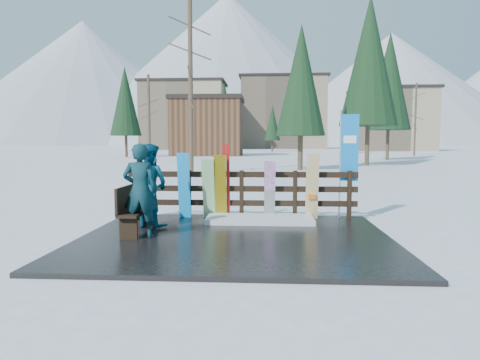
# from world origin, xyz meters

# --- Properties ---
(ground) EXTENTS (700.00, 700.00, 0.00)m
(ground) POSITION_xyz_m (0.00, 0.00, 0.00)
(ground) COLOR white
(ground) RESTS_ON ground
(deck) EXTENTS (6.00, 5.00, 0.08)m
(deck) POSITION_xyz_m (0.00, 0.00, 0.04)
(deck) COLOR black
(deck) RESTS_ON ground
(fence) EXTENTS (5.60, 0.10, 1.15)m
(fence) POSITION_xyz_m (0.00, 2.20, 0.74)
(fence) COLOR black
(fence) RESTS_ON deck
(snow_patch) EXTENTS (2.45, 1.00, 0.12)m
(snow_patch) POSITION_xyz_m (0.45, 1.60, 0.14)
(snow_patch) COLOR white
(snow_patch) RESTS_ON deck
(bench) EXTENTS (0.41, 1.50, 0.97)m
(bench) POSITION_xyz_m (-2.07, 0.26, 0.60)
(bench) COLOR black
(bench) RESTS_ON deck
(snowboard_0) EXTENTS (0.29, 0.27, 1.58)m
(snowboard_0) POSITION_xyz_m (-1.38, 1.98, 0.87)
(snowboard_0) COLOR #109CF7
(snowboard_0) RESTS_ON deck
(snowboard_1) EXTENTS (0.29, 0.38, 1.44)m
(snowboard_1) POSITION_xyz_m (-0.78, 1.98, 0.80)
(snowboard_1) COLOR white
(snowboard_1) RESTS_ON deck
(snowboard_2) EXTENTS (0.29, 0.33, 1.53)m
(snowboard_2) POSITION_xyz_m (-0.49, 1.98, 0.85)
(snowboard_2) COLOR #DCB704
(snowboard_2) RESTS_ON deck
(snowboard_3) EXTENTS (0.25, 0.45, 1.40)m
(snowboard_3) POSITION_xyz_m (0.69, 1.98, 0.78)
(snowboard_3) COLOR white
(snowboard_3) RESTS_ON deck
(snowboard_4) EXTENTS (0.26, 0.20, 1.38)m
(snowboard_4) POSITION_xyz_m (0.68, 1.98, 0.77)
(snowboard_4) COLOR black
(snowboard_4) RESTS_ON deck
(snowboard_5) EXTENTS (0.30, 0.27, 1.57)m
(snowboard_5) POSITION_xyz_m (1.68, 1.98, 0.86)
(snowboard_5) COLOR silver
(snowboard_5) RESTS_ON deck
(ski_pair_a) EXTENTS (0.16, 0.25, 1.79)m
(ski_pair_a) POSITION_xyz_m (-0.36, 2.05, 0.98)
(ski_pair_a) COLOR #A01813
(ski_pair_a) RESTS_ON deck
(ski_pair_b) EXTENTS (0.17, 0.16, 1.56)m
(ski_pair_b) POSITION_xyz_m (1.73, 2.05, 0.86)
(ski_pair_b) COLOR black
(ski_pair_b) RESTS_ON deck
(rental_flag) EXTENTS (0.45, 0.04, 2.60)m
(rental_flag) POSITION_xyz_m (2.54, 2.25, 1.69)
(rental_flag) COLOR silver
(rental_flag) RESTS_ON deck
(person_front) EXTENTS (0.68, 0.47, 1.82)m
(person_front) POSITION_xyz_m (-1.82, -0.14, 0.99)
(person_front) COLOR #0E473E
(person_front) RESTS_ON deck
(person_back) EXTENTS (1.08, 0.99, 1.80)m
(person_back) POSITION_xyz_m (-1.93, 0.91, 0.98)
(person_back) COLOR navy
(person_back) RESTS_ON deck
(resort_buildings) EXTENTS (73.00, 87.60, 22.60)m
(resort_buildings) POSITION_xyz_m (1.03, 115.41, 9.81)
(resort_buildings) COLOR tan
(resort_buildings) RESTS_ON ground
(trees) EXTENTS (42.19, 68.85, 13.21)m
(trees) POSITION_xyz_m (3.85, 46.30, 5.84)
(trees) COLOR #382B1E
(trees) RESTS_ON ground
(mountains) EXTENTS (520.00, 260.00, 120.00)m
(mountains) POSITION_xyz_m (-10.50, 328.41, 50.20)
(mountains) COLOR white
(mountains) RESTS_ON ground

